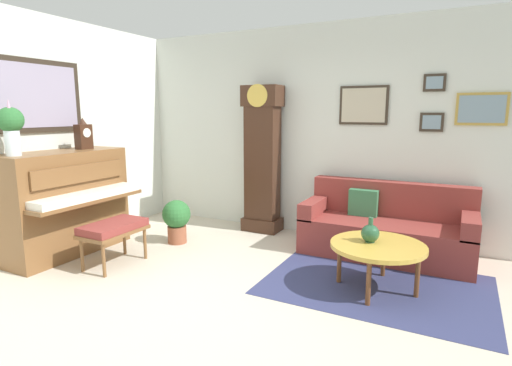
# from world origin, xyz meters

# --- Properties ---
(ground_plane) EXTENTS (6.40, 6.00, 0.10)m
(ground_plane) POSITION_xyz_m (0.00, 0.00, -0.05)
(ground_plane) COLOR beige
(wall_left) EXTENTS (0.13, 4.90, 2.80)m
(wall_left) POSITION_xyz_m (-2.60, 0.01, 1.41)
(wall_left) COLOR silver
(wall_left) RESTS_ON ground_plane
(wall_back) EXTENTS (5.30, 0.13, 2.80)m
(wall_back) POSITION_xyz_m (0.02, 2.40, 1.40)
(wall_back) COLOR silver
(wall_back) RESTS_ON ground_plane
(area_rug) EXTENTS (2.10, 1.50, 0.01)m
(area_rug) POSITION_xyz_m (1.25, 0.98, 0.00)
(area_rug) COLOR navy
(area_rug) RESTS_ON ground_plane
(piano) EXTENTS (0.87, 1.44, 1.22)m
(piano) POSITION_xyz_m (-2.23, 0.25, 0.62)
(piano) COLOR brown
(piano) RESTS_ON ground_plane
(piano_bench) EXTENTS (0.42, 0.70, 0.48)m
(piano_bench) POSITION_xyz_m (-1.42, 0.21, 0.41)
(piano_bench) COLOR brown
(piano_bench) RESTS_ON ground_plane
(grandfather_clock) EXTENTS (0.52, 0.34, 2.03)m
(grandfather_clock) POSITION_xyz_m (-0.57, 2.14, 0.96)
(grandfather_clock) COLOR #3D2316
(grandfather_clock) RESTS_ON ground_plane
(couch) EXTENTS (1.90, 0.80, 0.84)m
(couch) POSITION_xyz_m (1.17, 1.92, 0.31)
(couch) COLOR maroon
(couch) RESTS_ON ground_plane
(coffee_table) EXTENTS (0.88, 0.88, 0.45)m
(coffee_table) POSITION_xyz_m (1.27, 0.89, 0.42)
(coffee_table) COLOR gold
(coffee_table) RESTS_ON ground_plane
(mantel_clock) EXTENTS (0.13, 0.18, 0.38)m
(mantel_clock) POSITION_xyz_m (-2.23, 0.58, 1.39)
(mantel_clock) COLOR #3D2316
(mantel_clock) RESTS_ON piano
(flower_vase) EXTENTS (0.26, 0.26, 0.58)m
(flower_vase) POSITION_xyz_m (-2.23, -0.30, 1.53)
(flower_vase) COLOR silver
(flower_vase) RESTS_ON piano
(green_jug) EXTENTS (0.17, 0.17, 0.24)m
(green_jug) POSITION_xyz_m (1.19, 0.91, 0.54)
(green_jug) COLOR #234C33
(green_jug) RESTS_ON coffee_table
(potted_plant) EXTENTS (0.36, 0.36, 0.56)m
(potted_plant) POSITION_xyz_m (-1.29, 1.14, 0.32)
(potted_plant) COLOR #935138
(potted_plant) RESTS_ON ground_plane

